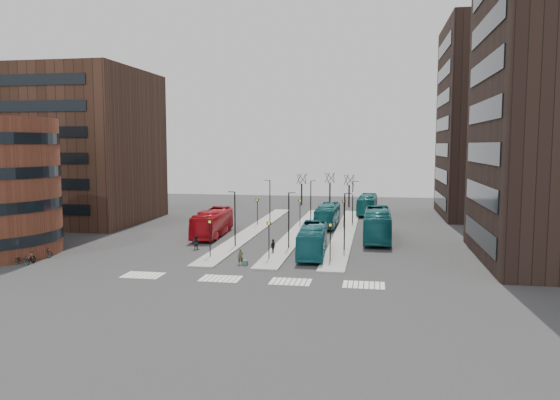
% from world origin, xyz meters
% --- Properties ---
extents(ground, '(160.00, 160.00, 0.00)m').
position_xyz_m(ground, '(0.00, 0.00, 0.00)').
color(ground, '#29292B').
rests_on(ground, ground).
extents(island_left, '(2.50, 45.00, 0.15)m').
position_xyz_m(island_left, '(-4.00, 30.00, 0.07)').
color(island_left, gray).
rests_on(island_left, ground).
extents(island_mid, '(2.50, 45.00, 0.15)m').
position_xyz_m(island_mid, '(2.00, 30.00, 0.07)').
color(island_mid, gray).
rests_on(island_mid, ground).
extents(island_right, '(2.50, 45.00, 0.15)m').
position_xyz_m(island_right, '(8.00, 30.00, 0.07)').
color(island_right, gray).
rests_on(island_right, ground).
extents(suitcase, '(0.49, 0.45, 0.50)m').
position_xyz_m(suitcase, '(-0.14, 9.28, 0.25)').
color(suitcase, navy).
rests_on(suitcase, ground).
extents(red_bus, '(3.33, 11.83, 3.26)m').
position_xyz_m(red_bus, '(-8.07, 24.82, 1.63)').
color(red_bus, '#B80E17').
rests_on(red_bus, ground).
extents(teal_bus_a, '(3.20, 11.15, 3.07)m').
position_xyz_m(teal_bus_a, '(5.50, 15.36, 1.54)').
color(teal_bus_a, '#15606C').
rests_on(teal_bus_a, ground).
extents(teal_bus_b, '(2.77, 10.95, 3.04)m').
position_xyz_m(teal_bus_b, '(5.29, 35.36, 1.52)').
color(teal_bus_b, '#15656B').
rests_on(teal_bus_b, ground).
extents(teal_bus_c, '(3.06, 13.08, 3.64)m').
position_xyz_m(teal_bus_c, '(12.07, 25.65, 1.82)').
color(teal_bus_c, '#146168').
rests_on(teal_bus_c, ground).
extents(teal_bus_d, '(3.20, 11.40, 3.14)m').
position_xyz_m(teal_bus_d, '(10.46, 49.98, 1.57)').
color(teal_bus_d, '#146666').
rests_on(teal_bus_d, ground).
extents(traveller, '(0.62, 0.48, 1.51)m').
position_xyz_m(traveller, '(-0.67, 9.61, 0.75)').
color(traveller, '#444529').
rests_on(traveller, ground).
extents(commuter_a, '(0.90, 0.78, 1.57)m').
position_xyz_m(commuter_a, '(-7.24, 16.04, 0.79)').
color(commuter_a, black).
rests_on(commuter_a, ground).
extents(commuter_b, '(0.66, 0.98, 1.55)m').
position_xyz_m(commuter_b, '(1.41, 15.16, 0.77)').
color(commuter_b, black).
rests_on(commuter_b, ground).
extents(commuter_c, '(0.72, 1.15, 1.70)m').
position_xyz_m(commuter_c, '(4.17, 17.14, 0.85)').
color(commuter_c, black).
rests_on(commuter_c, ground).
extents(bicycle_near, '(1.78, 0.77, 0.91)m').
position_xyz_m(bicycle_near, '(-21.00, 5.89, 0.46)').
color(bicycle_near, gray).
rests_on(bicycle_near, ground).
extents(bicycle_mid, '(1.91, 1.02, 1.11)m').
position_xyz_m(bicycle_mid, '(-21.00, 6.99, 0.55)').
color(bicycle_mid, gray).
rests_on(bicycle_mid, ground).
extents(bicycle_far, '(1.96, 0.82, 1.00)m').
position_xyz_m(bicycle_far, '(-21.00, 9.27, 0.50)').
color(bicycle_far, gray).
rests_on(bicycle_far, ground).
extents(crosswalk_stripes, '(22.35, 2.40, 0.01)m').
position_xyz_m(crosswalk_stripes, '(1.75, 4.00, 0.01)').
color(crosswalk_stripes, silver).
rests_on(crosswalk_stripes, ground).
extents(office_block, '(25.00, 20.12, 22.00)m').
position_xyz_m(office_block, '(-34.00, 33.98, 11.00)').
color(office_block, '#432A1F').
rests_on(office_block, ground).
extents(tower_far, '(20.12, 20.00, 30.00)m').
position_xyz_m(tower_far, '(31.98, 50.00, 15.00)').
color(tower_far, black).
rests_on(tower_far, ground).
extents(sign_poles, '(12.45, 22.12, 3.65)m').
position_xyz_m(sign_poles, '(1.60, 23.00, 2.41)').
color(sign_poles, black).
rests_on(sign_poles, ground).
extents(lamp_posts, '(14.04, 20.24, 6.12)m').
position_xyz_m(lamp_posts, '(2.64, 28.00, 3.58)').
color(lamp_posts, black).
rests_on(lamp_posts, ground).
extents(bare_trees, '(10.97, 8.14, 5.90)m').
position_xyz_m(bare_trees, '(2.67, 62.67, 2.72)').
color(bare_trees, black).
rests_on(bare_trees, ground).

